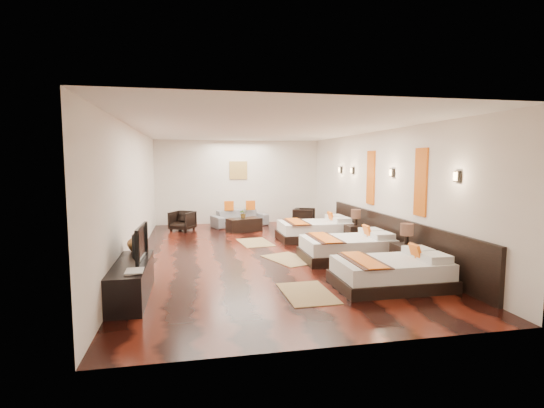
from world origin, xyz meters
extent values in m
cube|color=black|center=(0.00, 0.00, 0.00)|extent=(5.50, 9.50, 0.01)
cube|color=white|center=(0.00, 0.00, 2.80)|extent=(5.50, 9.50, 0.01)
cube|color=silver|center=(0.00, 4.75, 1.40)|extent=(5.50, 0.01, 2.80)
cube|color=silver|center=(-2.75, 0.00, 1.40)|extent=(0.01, 9.50, 2.80)
cube|color=silver|center=(2.75, 0.00, 1.40)|extent=(0.01, 9.50, 2.80)
cube|color=black|center=(2.71, -0.80, 0.45)|extent=(0.08, 6.60, 0.90)
cube|color=black|center=(1.67, -2.83, 0.10)|extent=(1.87, 1.16, 0.20)
cube|color=white|center=(1.67, -2.83, 0.33)|extent=(1.78, 1.07, 0.27)
cube|color=orange|center=(2.12, -2.83, 0.57)|extent=(0.14, 0.29, 0.29)
cube|color=#38190F|center=(1.18, -2.83, 0.47)|extent=(0.49, 1.18, 0.02)
cube|color=orange|center=(1.18, -2.83, 0.49)|extent=(0.34, 1.18, 0.02)
cube|color=black|center=(1.67, -0.89, 0.10)|extent=(1.93, 1.19, 0.20)
cube|color=white|center=(1.67, -0.89, 0.34)|extent=(1.84, 1.10, 0.28)
cube|color=orange|center=(2.13, -0.89, 0.59)|extent=(0.14, 0.29, 0.30)
cube|color=#38190F|center=(1.17, -0.89, 0.49)|extent=(0.50, 1.21, 0.02)
cube|color=orange|center=(1.17, -0.89, 0.50)|extent=(0.35, 1.21, 0.02)
cube|color=black|center=(1.67, 1.44, 0.10)|extent=(1.94, 1.20, 0.20)
cube|color=white|center=(1.67, 1.44, 0.34)|extent=(1.85, 1.11, 0.28)
cube|color=orange|center=(2.13, 1.44, 0.59)|extent=(0.14, 0.30, 0.30)
cube|color=#38190F|center=(1.16, 1.44, 0.49)|extent=(0.51, 1.22, 0.02)
cube|color=orange|center=(1.16, 1.44, 0.50)|extent=(0.35, 1.22, 0.02)
cube|color=black|center=(2.44, -1.95, 0.26)|extent=(0.46, 0.46, 0.51)
cylinder|color=black|center=(2.44, -1.95, 0.62)|extent=(0.08, 0.08, 0.21)
cylinder|color=#3F2619|center=(2.44, -1.95, 0.80)|extent=(0.25, 0.25, 0.23)
cube|color=black|center=(2.44, 0.49, 0.25)|extent=(0.46, 0.46, 0.51)
cylinder|color=black|center=(2.44, 0.49, 0.61)|extent=(0.08, 0.08, 0.20)
cylinder|color=#3F2619|center=(2.44, 0.49, 0.79)|extent=(0.24, 0.24, 0.22)
cube|color=#9A7C4E|center=(0.21, -2.89, 0.01)|extent=(0.78, 1.22, 0.01)
cube|color=#9A7C4E|center=(0.46, -0.64, 0.01)|extent=(1.12, 1.39, 0.01)
cube|color=#9A7C4E|center=(0.02, 1.29, 0.01)|extent=(0.89, 1.28, 0.01)
cube|color=black|center=(-2.50, -2.56, 0.28)|extent=(0.50, 1.80, 0.55)
imported|color=black|center=(-2.45, -2.38, 0.82)|extent=(0.17, 0.95, 0.54)
imported|color=black|center=(-2.50, -3.13, 0.57)|extent=(0.26, 0.34, 0.03)
imported|color=brown|center=(-2.50, -1.73, 0.73)|extent=(0.38, 0.38, 0.36)
imported|color=slate|center=(-0.04, 4.07, 0.26)|extent=(1.93, 1.25, 0.52)
imported|color=black|center=(-1.86, 3.56, 0.30)|extent=(0.87, 0.88, 0.59)
imported|color=black|center=(1.98, 3.56, 0.30)|extent=(0.86, 0.86, 0.60)
cube|color=black|center=(-0.04, 3.02, 0.20)|extent=(1.11, 0.80, 0.40)
imported|color=#266321|center=(-0.05, 3.08, 0.55)|extent=(0.31, 0.28, 0.29)
cube|color=#D86014|center=(2.73, -1.90, 1.70)|extent=(0.04, 0.40, 1.30)
cube|color=#D86014|center=(2.73, 0.30, 1.70)|extent=(0.04, 0.40, 1.30)
cube|color=black|center=(2.71, -3.00, 1.85)|extent=(0.06, 0.12, 0.18)
cube|color=#FFD18C|center=(2.68, -3.00, 1.85)|extent=(0.02, 0.10, 0.14)
cube|color=black|center=(2.71, -0.80, 1.85)|extent=(0.06, 0.12, 0.18)
cube|color=#FFD18C|center=(2.68, -0.80, 1.85)|extent=(0.02, 0.10, 0.14)
cube|color=black|center=(2.71, 1.40, 1.85)|extent=(0.06, 0.12, 0.18)
cube|color=#FFD18C|center=(2.68, 1.40, 1.85)|extent=(0.02, 0.10, 0.14)
cube|color=black|center=(2.71, 2.30, 1.85)|extent=(0.06, 0.12, 0.18)
cube|color=#FFD18C|center=(2.68, 2.30, 1.85)|extent=(0.02, 0.10, 0.14)
cube|color=#AD873F|center=(0.00, 4.73, 1.80)|extent=(0.60, 0.04, 0.60)
camera|label=1|loc=(-1.57, -8.92, 2.09)|focal=26.75mm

